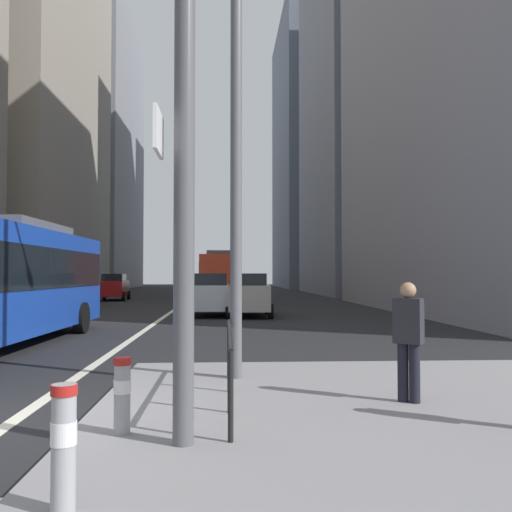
{
  "coord_description": "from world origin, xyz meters",
  "views": [
    {
      "loc": [
        2.75,
        -7.39,
        1.91
      ],
      "look_at": [
        4.72,
        29.74,
        3.1
      ],
      "focal_mm": 39.85,
      "sensor_mm": 36.0,
      "label": 1
    }
  ],
  "objects_px": {
    "city_bus_red_distant": "(221,275)",
    "car_receding_far": "(210,294)",
    "bollard_right": "(122,391)",
    "bollard_left": "(64,442)",
    "street_lamp_post": "(236,78)",
    "pedestrian_walking": "(408,336)",
    "city_bus_red_receding": "(221,275)",
    "car_oncoming_mid": "(114,287)",
    "car_oncoming_far": "(69,290)",
    "car_receding_near": "(249,294)"
  },
  "relations": [
    {
      "from": "car_oncoming_mid",
      "to": "car_oncoming_far",
      "type": "height_order",
      "value": "same"
    },
    {
      "from": "bollard_right",
      "to": "city_bus_red_receding",
      "type": "bearing_deg",
      "value": 88.58
    },
    {
      "from": "car_oncoming_mid",
      "to": "street_lamp_post",
      "type": "relative_size",
      "value": 0.56
    },
    {
      "from": "city_bus_red_distant",
      "to": "bollard_right",
      "type": "distance_m",
      "value": 53.22
    },
    {
      "from": "city_bus_red_receding",
      "to": "bollard_left",
      "type": "xyz_separation_m",
      "value": [
        -0.86,
        -34.76,
        -1.16
      ]
    },
    {
      "from": "car_receding_far",
      "to": "car_oncoming_far",
      "type": "xyz_separation_m",
      "value": [
        -8.06,
        6.16,
        0.0
      ]
    },
    {
      "from": "city_bus_red_receding",
      "to": "car_oncoming_far",
      "type": "xyz_separation_m",
      "value": [
        -8.45,
        -6.69,
        -0.85
      ]
    },
    {
      "from": "car_oncoming_mid",
      "to": "car_receding_far",
      "type": "distance_m",
      "value": 17.61
    },
    {
      "from": "city_bus_red_receding",
      "to": "bollard_right",
      "type": "height_order",
      "value": "city_bus_red_receding"
    },
    {
      "from": "car_oncoming_mid",
      "to": "car_oncoming_far",
      "type": "xyz_separation_m",
      "value": [
        -0.56,
        -9.77,
        0.0
      ]
    },
    {
      "from": "car_receding_near",
      "to": "city_bus_red_distant",
      "type": "bearing_deg",
      "value": 92.73
    },
    {
      "from": "city_bus_red_receding",
      "to": "street_lamp_post",
      "type": "relative_size",
      "value": 1.41
    },
    {
      "from": "car_oncoming_far",
      "to": "bollard_left",
      "type": "height_order",
      "value": "car_oncoming_far"
    },
    {
      "from": "car_receding_far",
      "to": "bollard_right",
      "type": "xyz_separation_m",
      "value": [
        -0.42,
        -19.82,
        -0.37
      ]
    },
    {
      "from": "car_oncoming_mid",
      "to": "bollard_right",
      "type": "bearing_deg",
      "value": -78.8
    },
    {
      "from": "car_oncoming_far",
      "to": "bollard_left",
      "type": "xyz_separation_m",
      "value": [
        7.59,
        -28.07,
        -0.32
      ]
    },
    {
      "from": "pedestrian_walking",
      "to": "city_bus_red_receding",
      "type": "bearing_deg",
      "value": 95.21
    },
    {
      "from": "bollard_left",
      "to": "pedestrian_walking",
      "type": "relative_size",
      "value": 0.57
    },
    {
      "from": "car_receding_far",
      "to": "pedestrian_walking",
      "type": "relative_size",
      "value": 2.64
    },
    {
      "from": "car_receding_near",
      "to": "bollard_right",
      "type": "distance_m",
      "value": 19.49
    },
    {
      "from": "city_bus_red_receding",
      "to": "pedestrian_walking",
      "type": "height_order",
      "value": "city_bus_red_receding"
    },
    {
      "from": "street_lamp_post",
      "to": "bollard_right",
      "type": "height_order",
      "value": "street_lamp_post"
    },
    {
      "from": "car_receding_near",
      "to": "pedestrian_walking",
      "type": "xyz_separation_m",
      "value": [
        1.47,
        -18.02,
        0.07
      ]
    },
    {
      "from": "street_lamp_post",
      "to": "bollard_right",
      "type": "bearing_deg",
      "value": -111.92
    },
    {
      "from": "city_bus_red_receding",
      "to": "street_lamp_post",
      "type": "distance_m",
      "value": 29.6
    },
    {
      "from": "city_bus_red_distant",
      "to": "car_receding_far",
      "type": "height_order",
      "value": "city_bus_red_distant"
    },
    {
      "from": "car_receding_near",
      "to": "car_oncoming_far",
      "type": "bearing_deg",
      "value": 146.04
    },
    {
      "from": "city_bus_red_receding",
      "to": "bollard_right",
      "type": "xyz_separation_m",
      "value": [
        -0.81,
        -32.67,
        -1.22
      ]
    },
    {
      "from": "bollard_right",
      "to": "bollard_left",
      "type": "bearing_deg",
      "value": -91.37
    },
    {
      "from": "bollard_right",
      "to": "car_receding_far",
      "type": "bearing_deg",
      "value": 88.79
    },
    {
      "from": "car_oncoming_far",
      "to": "pedestrian_walking",
      "type": "height_order",
      "value": "car_oncoming_far"
    },
    {
      "from": "car_receding_far",
      "to": "bollard_right",
      "type": "height_order",
      "value": "car_receding_far"
    },
    {
      "from": "car_receding_far",
      "to": "street_lamp_post",
      "type": "height_order",
      "value": "street_lamp_post"
    },
    {
      "from": "city_bus_red_distant",
      "to": "pedestrian_walking",
      "type": "relative_size",
      "value": 6.88
    },
    {
      "from": "car_receding_far",
      "to": "pedestrian_walking",
      "type": "bearing_deg",
      "value": -80.05
    },
    {
      "from": "city_bus_red_receding",
      "to": "car_oncoming_mid",
      "type": "height_order",
      "value": "city_bus_red_receding"
    },
    {
      "from": "car_oncoming_mid",
      "to": "bollard_right",
      "type": "xyz_separation_m",
      "value": [
        7.08,
        -35.75,
        -0.38
      ]
    },
    {
      "from": "city_bus_red_distant",
      "to": "street_lamp_post",
      "type": "distance_m",
      "value": 50.06
    },
    {
      "from": "car_oncoming_mid",
      "to": "bollard_right",
      "type": "height_order",
      "value": "car_oncoming_mid"
    },
    {
      "from": "city_bus_red_distant",
      "to": "car_receding_near",
      "type": "xyz_separation_m",
      "value": [
        1.61,
        -33.85,
        -0.85
      ]
    },
    {
      "from": "car_receding_far",
      "to": "pedestrian_walking",
      "type": "height_order",
      "value": "car_receding_far"
    },
    {
      "from": "car_receding_near",
      "to": "street_lamp_post",
      "type": "distance_m",
      "value": 16.67
    },
    {
      "from": "car_oncoming_far",
      "to": "car_receding_near",
      "type": "bearing_deg",
      "value": -33.96
    },
    {
      "from": "street_lamp_post",
      "to": "car_oncoming_far",
      "type": "bearing_deg",
      "value": 111.52
    },
    {
      "from": "car_receding_near",
      "to": "street_lamp_post",
      "type": "xyz_separation_m",
      "value": [
        -0.88,
        -16.09,
        4.29
      ]
    },
    {
      "from": "car_oncoming_far",
      "to": "city_bus_red_distant",
      "type": "bearing_deg",
      "value": 73.2
    },
    {
      "from": "bollard_left",
      "to": "street_lamp_post",
      "type": "bearing_deg",
      "value": 75.72
    },
    {
      "from": "bollard_right",
      "to": "pedestrian_walking",
      "type": "xyz_separation_m",
      "value": [
        3.66,
        1.34,
        0.45
      ]
    },
    {
      "from": "bollard_left",
      "to": "city_bus_red_distant",
      "type": "bearing_deg",
      "value": 89.35
    },
    {
      "from": "city_bus_red_receding",
      "to": "car_oncoming_far",
      "type": "distance_m",
      "value": 10.81
    }
  ]
}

